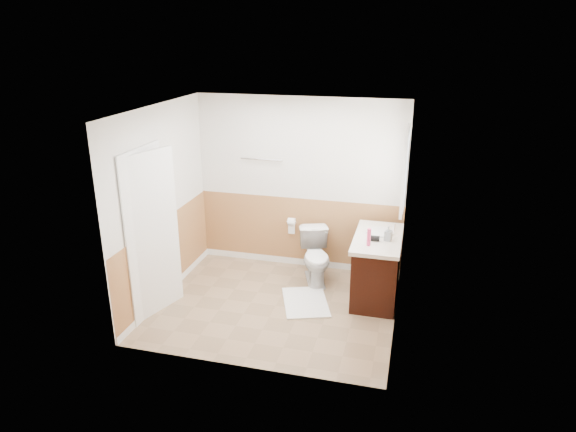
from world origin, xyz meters
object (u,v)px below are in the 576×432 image
(toilet, at_px, (316,257))
(soap_dispenser, at_px, (388,233))
(bath_mat, at_px, (305,302))
(vanity_cabinet, at_px, (377,269))
(lotion_bottle, at_px, (369,237))

(toilet, bearing_deg, soap_dispenser, -38.12)
(bath_mat, relative_size, vanity_cabinet, 0.73)
(toilet, xyz_separation_m, soap_dispenser, (0.98, -0.33, 0.58))
(bath_mat, height_order, vanity_cabinet, vanity_cabinet)
(bath_mat, bearing_deg, toilet, 90.00)
(lotion_bottle, xyz_separation_m, soap_dispenser, (0.22, 0.22, -0.02))
(vanity_cabinet, xyz_separation_m, soap_dispenser, (0.12, -0.09, 0.54))
(soap_dispenser, bearing_deg, toilet, 161.33)
(bath_mat, xyz_separation_m, lotion_bottle, (0.76, 0.10, 0.95))
(vanity_cabinet, relative_size, soap_dispenser, 5.87)
(vanity_cabinet, bearing_deg, lotion_bottle, -107.85)
(vanity_cabinet, height_order, lotion_bottle, lotion_bottle)
(toilet, height_order, soap_dispenser, soap_dispenser)
(lotion_bottle, height_order, soap_dispenser, lotion_bottle)
(toilet, bearing_deg, bath_mat, -109.45)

